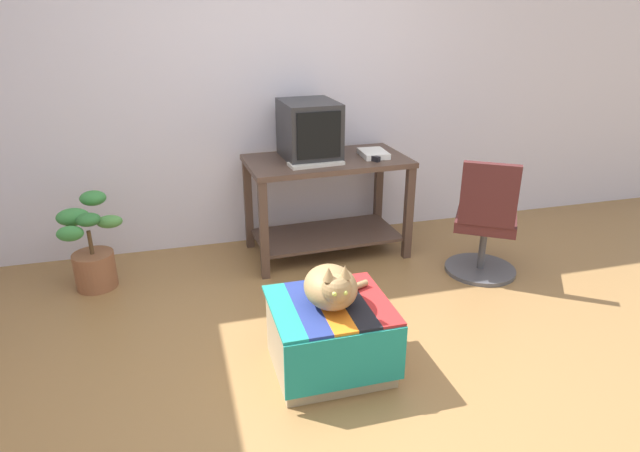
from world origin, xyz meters
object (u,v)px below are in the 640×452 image
(cat, at_px, (332,287))
(potted_plant, at_px, (91,249))
(ottoman_with_blanket, at_px, (330,336))
(stapler, at_px, (373,158))
(tv_monitor, at_px, (309,131))
(book, at_px, (373,154))
(office_chair, at_px, (485,226))
(desk, at_px, (327,190))
(keyboard, at_px, (316,164))

(cat, xyz_separation_m, potted_plant, (-1.34, 1.37, -0.23))
(ottoman_with_blanket, bearing_deg, stapler, 61.11)
(tv_monitor, relative_size, book, 1.95)
(office_chair, bearing_deg, desk, -1.55)
(cat, bearing_deg, office_chair, 33.18)
(book, distance_m, stapler, 0.13)
(book, relative_size, ottoman_with_blanket, 0.41)
(keyboard, relative_size, ottoman_with_blanket, 0.64)
(ottoman_with_blanket, height_order, stapler, stapler)
(desk, height_order, office_chair, office_chair)
(potted_plant, bearing_deg, cat, -45.63)
(ottoman_with_blanket, bearing_deg, office_chair, 29.01)
(tv_monitor, bearing_deg, stapler, -28.29)
(tv_monitor, height_order, book, tv_monitor)
(book, relative_size, potted_plant, 0.39)
(tv_monitor, bearing_deg, ottoman_with_blanket, -102.89)
(book, height_order, ottoman_with_blanket, book)
(keyboard, height_order, book, book)
(desk, distance_m, cat, 1.54)
(stapler, bearing_deg, keyboard, 150.50)
(book, distance_m, potted_plant, 2.17)
(book, height_order, potted_plant, book)
(book, distance_m, office_chair, 1.00)
(desk, distance_m, keyboard, 0.33)
(keyboard, height_order, ottoman_with_blanket, keyboard)
(book, relative_size, office_chair, 0.29)
(keyboard, distance_m, book, 0.51)
(book, relative_size, stapler, 2.35)
(keyboard, bearing_deg, tv_monitor, 82.95)
(office_chair, bearing_deg, keyboard, 7.71)
(keyboard, bearing_deg, office_chair, -31.62)
(keyboard, relative_size, stapler, 3.64)
(potted_plant, height_order, stapler, stapler)
(ottoman_with_blanket, height_order, office_chair, office_chair)
(book, bearing_deg, keyboard, -163.99)
(tv_monitor, bearing_deg, desk, -26.83)
(cat, bearing_deg, potted_plant, 137.75)
(cat, bearing_deg, ottoman_with_blanket, 93.94)
(book, xyz_separation_m, potted_plant, (-2.11, -0.09, -0.51))
(desk, relative_size, tv_monitor, 2.47)
(ottoman_with_blanket, relative_size, cat, 1.54)
(cat, relative_size, stapler, 3.70)
(desk, distance_m, office_chair, 1.21)
(keyboard, distance_m, potted_plant, 1.69)
(cat, bearing_deg, stapler, 64.96)
(tv_monitor, height_order, office_chair, tv_monitor)
(tv_monitor, relative_size, potted_plant, 0.76)
(keyboard, relative_size, book, 1.55)
(book, xyz_separation_m, office_chair, (0.62, -0.66, -0.41))
(tv_monitor, distance_m, keyboard, 0.29)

